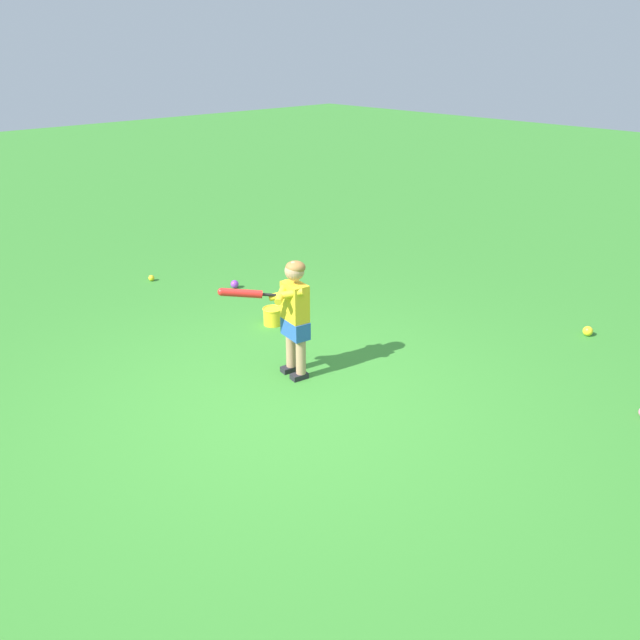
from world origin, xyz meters
TOP-DOWN VIEW (x-y plane):
  - ground_plane at (0.00, 0.00)m, footprint 40.00×40.00m
  - child_batter at (-0.34, 0.36)m, footprint 0.48×0.70m
  - play_ball_far_left at (-2.53, 1.33)m, footprint 0.10×0.10m
  - play_ball_near_batter at (-3.47, 0.72)m, footprint 0.08×0.08m
  - play_ball_far_right at (1.10, 3.13)m, footprint 0.10×0.10m
  - toy_bucket at (-1.35, 0.96)m, footprint 0.22×0.22m

SIDE VIEW (x-z plane):
  - ground_plane at x=0.00m, z-range 0.00..0.00m
  - play_ball_near_batter at x=-3.47m, z-range 0.00..0.08m
  - play_ball_far_left at x=-2.53m, z-range 0.00..0.10m
  - play_ball_far_right at x=1.10m, z-range 0.00..0.10m
  - toy_bucket at x=-1.35m, z-range 0.00..0.19m
  - child_batter at x=-0.34m, z-range 0.11..1.19m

